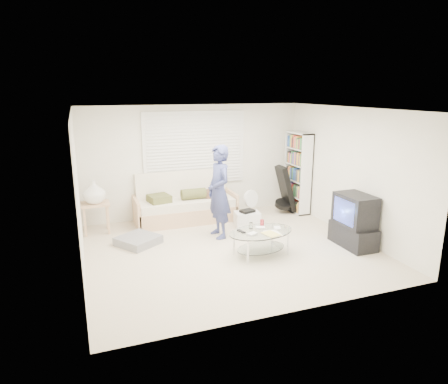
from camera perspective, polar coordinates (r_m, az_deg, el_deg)
name	(u,v)px	position (r m, az deg, el deg)	size (l,w,h in m)	color
ground	(230,249)	(7.33, 0.87, -8.17)	(5.00, 5.00, 0.00)	beige
room_shell	(221,156)	(7.31, -0.43, 5.10)	(5.02, 4.52, 2.51)	silver
window_blinds	(195,148)	(8.94, -4.15, 6.27)	(2.32, 0.08, 1.62)	silver
futon_sofa	(185,205)	(8.80, -5.58, -1.90)	(2.19, 0.88, 1.07)	tan
grey_floor_pillow	(138,240)	(7.70, -12.16, -6.76)	(0.66, 0.66, 0.15)	slate
side_table	(94,194)	(8.30, -18.04, -0.29)	(0.55, 0.44, 1.09)	tan
bookshelf	(298,173)	(9.47, 10.48, 2.75)	(0.30, 0.79, 1.87)	white
guitar_case	(285,192)	(9.38, 8.73, -0.06)	(0.45, 0.41, 1.10)	black
floor_fan	(251,202)	(8.95, 3.84, -1.38)	(0.41, 0.26, 0.65)	white
storage_bin	(247,219)	(8.47, 3.33, -3.84)	(0.56, 0.43, 0.36)	white
tv_unit	(354,221)	(7.70, 18.09, -4.00)	(0.50, 0.90, 0.98)	black
coffee_table	(261,236)	(6.99, 5.33, -6.23)	(1.29, 0.92, 0.56)	silver
standing_person	(219,192)	(7.67, -0.73, 0.01)	(0.66, 0.43, 1.81)	navy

